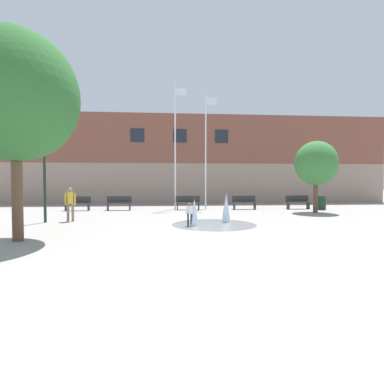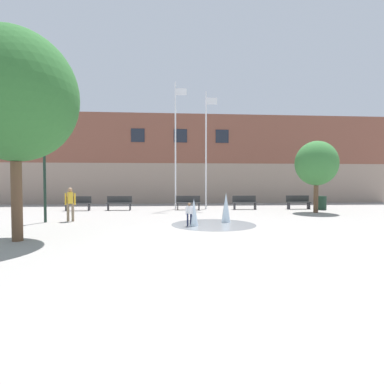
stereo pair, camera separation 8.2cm
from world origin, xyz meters
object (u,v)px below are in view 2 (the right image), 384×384
at_px(teen_by_trashcan, 70,202).
at_px(flagpole_right, 206,147).
at_px(trash_can, 322,203).
at_px(child_with_pink_shirt, 189,212).
at_px(flagpole_left, 176,142).
at_px(park_bench_near_trashcan, 298,202).
at_px(park_bench_under_left_flagpole, 188,202).
at_px(park_bench_left_of_flagpoles, 119,203).
at_px(street_tree_near_building, 316,163).
at_px(park_bench_center, 245,202).
at_px(lamp_post_left_lane, 45,170).
at_px(street_tree_foreground, 15,96).
at_px(park_bench_far_left, 78,203).

relative_size(teen_by_trashcan, flagpole_right, 0.20).
distance_m(teen_by_trashcan, trash_can, 15.41).
distance_m(child_with_pink_shirt, flagpole_left, 8.60).
bearing_deg(teen_by_trashcan, park_bench_near_trashcan, -95.82).
height_order(park_bench_under_left_flagpole, trash_can, park_bench_under_left_flagpole).
distance_m(park_bench_left_of_flagpoles, flagpole_right, 6.85).
bearing_deg(street_tree_near_building, park_bench_under_left_flagpole, 162.22).
height_order(flagpole_left, trash_can, flagpole_left).
bearing_deg(park_bench_center, lamp_post_left_lane, -152.83).
distance_m(lamp_post_left_lane, street_tree_foreground, 4.93).
height_order(park_bench_far_left, child_with_pink_shirt, child_with_pink_shirt).
xyz_separation_m(flagpole_right, trash_can, (7.55, -1.12, -3.74)).
bearing_deg(teen_by_trashcan, street_tree_foreground, 150.67).
distance_m(child_with_pink_shirt, lamp_post_left_lane, 6.96).
distance_m(park_bench_center, park_bench_near_trashcan, 3.70).
bearing_deg(flagpole_left, park_bench_near_trashcan, -3.30).
bearing_deg(lamp_post_left_lane, flagpole_right, 36.10).
xyz_separation_m(flagpole_right, street_tree_foreground, (-7.30, -10.32, 0.35)).
bearing_deg(trash_can, park_bench_left_of_flagpoles, 177.05).
bearing_deg(child_with_pink_shirt, teen_by_trashcan, 38.20).
relative_size(park_bench_near_trashcan, flagpole_right, 0.20).
bearing_deg(trash_can, park_bench_under_left_flagpole, 175.31).
relative_size(flagpole_right, trash_can, 8.76).
distance_m(park_bench_under_left_flagpole, street_tree_near_building, 8.28).
bearing_deg(teen_by_trashcan, flagpole_right, -78.52).
xyz_separation_m(park_bench_under_left_flagpole, flagpole_left, (-0.80, 0.40, 4.00)).
bearing_deg(street_tree_foreground, child_with_pink_shirt, 25.45).
relative_size(park_bench_far_left, flagpole_left, 0.19).
height_order(park_bench_near_trashcan, lamp_post_left_lane, lamp_post_left_lane).
bearing_deg(teen_by_trashcan, park_bench_left_of_flagpoles, -42.04).
height_order(park_bench_center, flagpole_right, flagpole_right).
xyz_separation_m(park_bench_left_of_flagpoles, park_bench_center, (8.27, -0.04, 0.00)).
bearing_deg(trash_can, child_with_pink_shirt, -144.74).
bearing_deg(child_with_pink_shirt, flagpole_right, -44.90).
relative_size(park_bench_far_left, trash_can, 1.78).
bearing_deg(park_bench_under_left_flagpole, park_bench_near_trashcan, -0.61).
distance_m(flagpole_right, trash_can, 8.50).
relative_size(park_bench_far_left, child_with_pink_shirt, 1.62).
height_order(teen_by_trashcan, trash_can, teen_by_trashcan).
height_order(park_bench_center, lamp_post_left_lane, lamp_post_left_lane).
relative_size(park_bench_center, park_bench_near_trashcan, 1.00).
distance_m(park_bench_center, street_tree_near_building, 5.06).
relative_size(teen_by_trashcan, trash_can, 1.77).
xyz_separation_m(park_bench_center, flagpole_right, (-2.52, 0.47, 3.71)).
relative_size(park_bench_left_of_flagpoles, teen_by_trashcan, 1.01).
bearing_deg(street_tree_foreground, park_bench_near_trashcan, 36.07).
relative_size(park_bench_under_left_flagpole, trash_can, 1.78).
relative_size(park_bench_under_left_flagpole, child_with_pink_shirt, 1.62).
relative_size(park_bench_center, flagpole_left, 0.19).
bearing_deg(street_tree_foreground, park_bench_left_of_flagpoles, 81.07).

